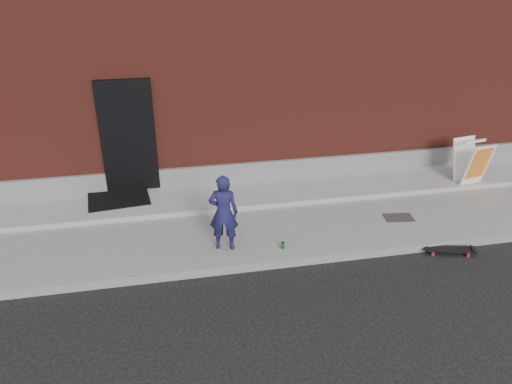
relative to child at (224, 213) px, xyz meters
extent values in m
plane|color=black|center=(1.07, -0.58, -0.82)|extent=(80.00, 80.00, 0.00)
cube|color=gray|center=(1.07, 0.92, -0.74)|extent=(20.00, 3.00, 0.15)
cube|color=gray|center=(1.07, 1.82, -0.62)|extent=(20.00, 1.20, 0.10)
cube|color=maroon|center=(1.07, 6.42, 1.68)|extent=(20.00, 8.00, 5.00)
cube|color=slate|center=(1.07, 2.39, -0.37)|extent=(20.00, 0.10, 0.40)
cube|color=black|center=(-1.53, 2.38, 0.58)|extent=(1.05, 0.12, 2.25)
imported|color=#1B1948|center=(0.00, 0.00, 0.00)|extent=(0.54, 0.42, 1.33)
cylinder|color=red|center=(4.08, -0.68, -0.79)|extent=(0.07, 0.05, 0.06)
cylinder|color=red|center=(4.03, -0.86, -0.79)|extent=(0.07, 0.05, 0.06)
cylinder|color=red|center=(3.51, -0.53, -0.79)|extent=(0.07, 0.05, 0.06)
cylinder|color=red|center=(3.46, -0.71, -0.79)|extent=(0.07, 0.05, 0.06)
cube|color=silver|center=(4.05, -0.77, -0.75)|extent=(0.10, 0.19, 0.02)
cube|color=silver|center=(3.49, -0.62, -0.75)|extent=(0.10, 0.19, 0.02)
cube|color=black|center=(3.77, -0.70, -0.73)|extent=(0.87, 0.43, 0.02)
cube|color=white|center=(5.44, 1.24, -0.12)|extent=(0.58, 0.34, 0.90)
cube|color=white|center=(5.37, 1.64, -0.12)|extent=(0.58, 0.34, 0.90)
cube|color=yellow|center=(5.44, 1.22, -0.16)|extent=(0.48, 0.26, 0.71)
cube|color=white|center=(5.40, 1.44, 0.33)|extent=(0.55, 0.14, 0.05)
cylinder|color=#1C8C38|center=(0.96, -0.22, -0.61)|extent=(0.06, 0.06, 0.12)
cube|color=black|center=(-1.83, 2.04, -0.55)|extent=(1.26, 1.06, 0.03)
cube|color=#58595E|center=(3.35, 0.38, -0.66)|extent=(0.57, 0.40, 0.02)
camera|label=1|loc=(-0.87, -7.13, 3.87)|focal=35.00mm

